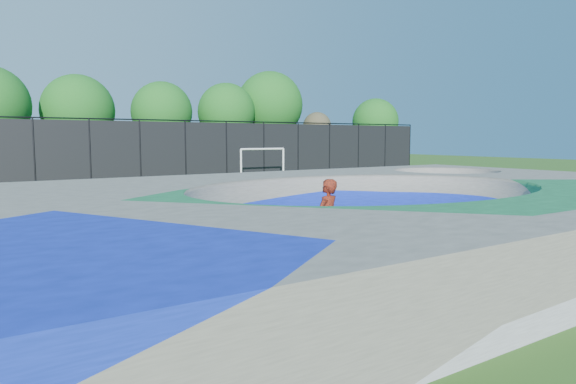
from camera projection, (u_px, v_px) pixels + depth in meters
name	position (u px, v px, depth m)	size (l,w,h in m)	color
ground	(370.00, 237.00, 14.84)	(120.00, 120.00, 0.00)	#295116
skate_deck	(371.00, 211.00, 14.76)	(22.00, 14.00, 1.50)	gray
skater	(327.00, 221.00, 11.78)	(0.70, 0.46, 1.92)	#BA2B0E
skateboard	(327.00, 261.00, 11.88)	(0.78, 0.22, 0.05)	black
soccer_goal	(263.00, 158.00, 33.58)	(3.34, 0.12, 2.21)	white
fence	(140.00, 150.00, 32.01)	(48.09, 0.09, 4.04)	black
treeline	(66.00, 106.00, 34.22)	(51.96, 7.22, 8.52)	#3F2A1F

